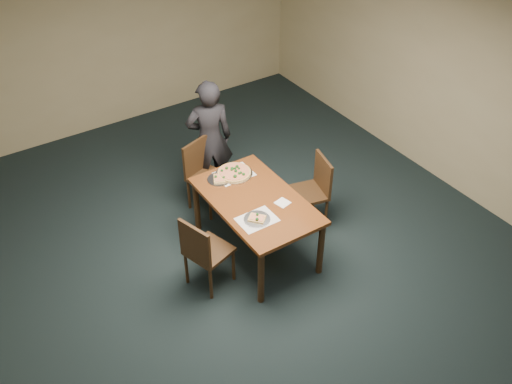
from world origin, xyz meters
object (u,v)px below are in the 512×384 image
chair_left (203,250)px  diner (209,139)px  pizza_pan (234,172)px  chair_right (314,188)px  slice_plate_near (257,219)px  slice_plate_far (219,179)px  chair_far (203,172)px  dining_table (256,206)px

chair_left → diner: (0.91, 1.44, 0.28)m
pizza_pan → chair_right: bearing=-30.2°
slice_plate_near → diner: bearing=78.4°
chair_left → slice_plate_far: 0.96m
chair_left → chair_right: same height
chair_left → diner: 1.73m
pizza_pan → chair_left: bearing=-139.3°
diner → slice_plate_far: 0.80m
chair_far → slice_plate_near: chair_far is taller
diner → chair_left: bearing=75.8°
chair_left → chair_right: bearing=-99.4°
pizza_pan → chair_far: bearing=103.6°
chair_far → diner: (0.23, 0.21, 0.28)m
dining_table → pizza_pan: size_ratio=3.51×
chair_left → pizza_pan: bearing=-66.6°
diner → chair_far: bearing=61.2°
chair_left → pizza_pan: (0.81, 0.70, 0.26)m
chair_left → chair_right: size_ratio=1.00×
slice_plate_far → diner: bearing=68.5°
chair_left → slice_plate_far: bearing=-58.5°
chair_far → chair_left: same height
slice_plate_near → slice_plate_far: slice_plate_near is taller
chair_right → slice_plate_far: 1.14m
chair_far → diner: 0.42m
pizza_pan → slice_plate_far: pizza_pan is taller
dining_table → pizza_pan: 0.54m
slice_plate_far → chair_far: bearing=82.7°
chair_far → diner: bearing=24.7°
pizza_pan → slice_plate_far: bearing=179.8°
dining_table → diner: 1.29m
dining_table → slice_plate_far: 0.56m
slice_plate_near → slice_plate_far: (0.03, 0.82, -0.00)m
dining_table → chair_right: size_ratio=1.65×
pizza_pan → slice_plate_near: (-0.23, -0.82, -0.01)m
dining_table → chair_right: chair_right is taller
chair_left → pizza_pan: 1.10m
chair_right → pizza_pan: (-0.81, 0.47, 0.26)m
diner → slice_plate_far: diner is taller
chair_left → slice_plate_far: (0.61, 0.70, 0.25)m
slice_plate_far → chair_left: bearing=-131.3°
dining_table → slice_plate_far: size_ratio=5.36×
dining_table → pizza_pan: (0.05, 0.53, 0.11)m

